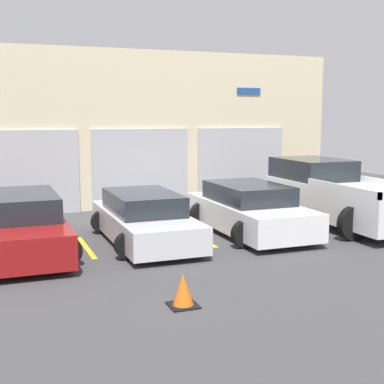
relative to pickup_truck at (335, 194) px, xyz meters
The scene contains 11 objects.
ground_plane 4.60m from the pickup_truck, 161.11° to the left, with size 28.00×28.00×0.00m, color #3D3D3F.
shophouse_building 6.61m from the pickup_truck, 132.07° to the left, with size 13.59×0.68×5.18m.
pickup_truck is the anchor object (origin of this frame).
sedan_white 2.87m from the pickup_truck, behind, with size 2.27×4.39×1.30m.
sedan_side 8.56m from the pickup_truck, behind, with size 2.20×4.65×1.35m.
van_right 5.71m from the pickup_truck, behind, with size 2.10×4.42×1.22m.
parking_stripe_left 7.18m from the pickup_truck, behind, with size 0.12×2.20×0.01m, color gold.
parking_stripe_centre 4.37m from the pickup_truck, behind, with size 0.12×2.20×0.01m, color gold.
parking_stripe_right 1.68m from the pickup_truck, 168.99° to the right, with size 0.12×2.20×0.01m, color gold.
parking_stripe_far_right 1.68m from the pickup_truck, 11.01° to the right, with size 0.12×2.20×0.01m, color gold.
traffic_cone 7.92m from the pickup_truck, 143.20° to the right, with size 0.47×0.47×0.55m.
Camera 1 is at (-4.89, -14.03, 3.09)m, focal length 50.00 mm.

